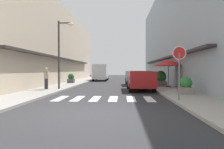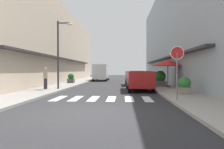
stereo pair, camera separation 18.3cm
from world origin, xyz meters
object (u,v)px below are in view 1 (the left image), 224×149
object	(u,v)px
cafe_umbrella	(168,63)
pedestrian_walking_near	(46,78)
planter_corner	(186,86)
parked_car_near	(140,78)
street_lamp	(61,47)
parked_car_mid	(135,76)
planter_far	(71,78)
delivery_van	(101,71)
planter_midblock	(160,79)
round_street_sign	(179,59)

from	to	relation	value
cafe_umbrella	pedestrian_walking_near	xyz separation A→B (m)	(-9.61, -2.80, -1.20)
planter_corner	pedestrian_walking_near	world-z (taller)	pedestrian_walking_near
parked_car_near	street_lamp	bearing A→B (deg)	-179.40
parked_car_mid	planter_far	bearing A→B (deg)	165.55
street_lamp	planter_corner	xyz separation A→B (m)	(8.36, -3.13, -2.66)
cafe_umbrella	delivery_van	bearing A→B (deg)	119.15
street_lamp	delivery_van	bearing A→B (deg)	84.36
planter_corner	planter_midblock	bearing A→B (deg)	93.40
parked_car_mid	round_street_sign	distance (m)	11.72
planter_midblock	pedestrian_walking_near	size ratio (longest dim) A/B	0.84
planter_corner	planter_far	bearing A→B (deg)	131.42
street_lamp	cafe_umbrella	bearing A→B (deg)	16.40
planter_midblock	planter_far	distance (m)	10.14
planter_midblock	parked_car_near	bearing A→B (deg)	-123.72
parked_car_near	planter_midblock	xyz separation A→B (m)	(2.06, 3.09, -0.13)
cafe_umbrella	parked_car_near	bearing A→B (deg)	-136.85
street_lamp	planter_midblock	distance (m)	8.94
planter_midblock	planter_far	world-z (taller)	planter_midblock
parked_car_near	planter_midblock	bearing A→B (deg)	56.28
delivery_van	planter_corner	size ratio (longest dim) A/B	5.33
planter_corner	pedestrian_walking_near	size ratio (longest dim) A/B	0.63
delivery_van	cafe_umbrella	distance (m)	14.49
parked_car_near	cafe_umbrella	world-z (taller)	cafe_umbrella
planter_corner	pedestrian_walking_near	bearing A→B (deg)	163.23
parked_car_mid	planter_corner	world-z (taller)	parked_car_mid
street_lamp	pedestrian_walking_near	world-z (taller)	street_lamp
delivery_van	planter_far	world-z (taller)	delivery_van
parked_car_near	planter_midblock	distance (m)	3.72
street_lamp	cafe_umbrella	size ratio (longest dim) A/B	1.88
round_street_sign	cafe_umbrella	world-z (taller)	round_street_sign
parked_car_mid	cafe_umbrella	size ratio (longest dim) A/B	1.48
planter_far	planter_corner	bearing A→B (deg)	-48.58
delivery_van	street_lamp	xyz separation A→B (m)	(-1.50, -15.16, 1.86)
planter_far	street_lamp	bearing A→B (deg)	-81.69
parked_car_near	cafe_umbrella	bearing A→B (deg)	43.15
planter_corner	pedestrian_walking_near	xyz separation A→B (m)	(-9.43, 2.84, 0.36)
street_lamp	pedestrian_walking_near	bearing A→B (deg)	-164.91
delivery_van	round_street_sign	distance (m)	21.74
parked_car_mid	round_street_sign	bearing A→B (deg)	-83.44
parked_car_mid	street_lamp	size ratio (longest dim) A/B	0.79
street_lamp	planter_far	distance (m)	8.13
planter_far	planter_midblock	bearing A→B (deg)	-26.10
street_lamp	planter_corner	distance (m)	9.32
cafe_umbrella	planter_far	size ratio (longest dim) A/B	2.60
planter_far	parked_car_near	bearing A→B (deg)	-46.99
parked_car_mid	planter_corner	bearing A→B (deg)	-74.75
street_lamp	planter_corner	world-z (taller)	street_lamp
street_lamp	planter_far	xyz separation A→B (m)	(-1.11, 7.61, -2.64)
parked_car_near	round_street_sign	size ratio (longest dim) A/B	1.76
cafe_umbrella	planter_midblock	world-z (taller)	cafe_umbrella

